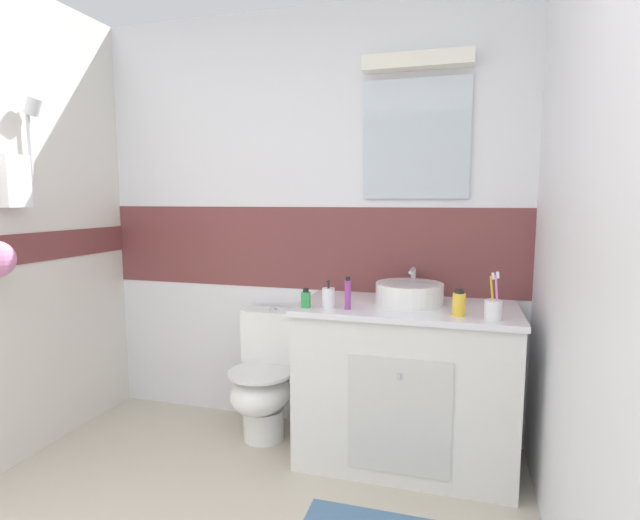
% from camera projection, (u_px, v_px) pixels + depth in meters
% --- Properties ---
extents(wall_back_tiled, '(3.20, 0.20, 2.50)m').
position_uv_depth(wall_back_tiled, '(307.00, 222.00, 2.98)').
color(wall_back_tiled, white).
rests_on(wall_back_tiled, ground_plane).
extents(wall_right_plain, '(0.10, 3.48, 2.50)m').
position_uv_depth(wall_right_plain, '(614.00, 249.00, 1.42)').
color(wall_right_plain, white).
rests_on(wall_right_plain, ground_plane).
extents(vanity_cabinet, '(1.12, 0.60, 0.85)m').
position_uv_depth(vanity_cabinet, '(405.00, 383.00, 2.58)').
color(vanity_cabinet, silver).
rests_on(vanity_cabinet, ground_plane).
extents(sink_basin, '(0.35, 0.40, 0.17)m').
position_uv_depth(sink_basin, '(409.00, 293.00, 2.56)').
color(sink_basin, white).
rests_on(sink_basin, vanity_cabinet).
extents(toilet, '(0.37, 0.50, 0.75)m').
position_uv_depth(toilet, '(265.00, 379.00, 2.86)').
color(toilet, white).
rests_on(toilet, ground_plane).
extents(toothbrush_cup, '(0.08, 0.08, 0.22)m').
position_uv_depth(toothbrush_cup, '(493.00, 308.00, 2.21)').
color(toothbrush_cup, white).
rests_on(toothbrush_cup, vanity_cabinet).
extents(soap_dispenser, '(0.06, 0.06, 0.14)m').
position_uv_depth(soap_dispenser, '(328.00, 298.00, 2.46)').
color(soap_dispenser, white).
rests_on(soap_dispenser, vanity_cabinet).
extents(lotion_bottle_short, '(0.06, 0.06, 0.13)m').
position_uv_depth(lotion_bottle_short, '(459.00, 303.00, 2.29)').
color(lotion_bottle_short, yellow).
rests_on(lotion_bottle_short, vanity_cabinet).
extents(perfume_flask_small, '(0.04, 0.03, 0.10)m').
position_uv_depth(perfume_flask_small, '(306.00, 298.00, 2.46)').
color(perfume_flask_small, green).
rests_on(perfume_flask_small, vanity_cabinet).
extents(toothpaste_tube_upright, '(0.03, 0.03, 0.17)m').
position_uv_depth(toothpaste_tube_upright, '(348.00, 294.00, 2.42)').
color(toothpaste_tube_upright, '#993F99').
rests_on(toothpaste_tube_upright, vanity_cabinet).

